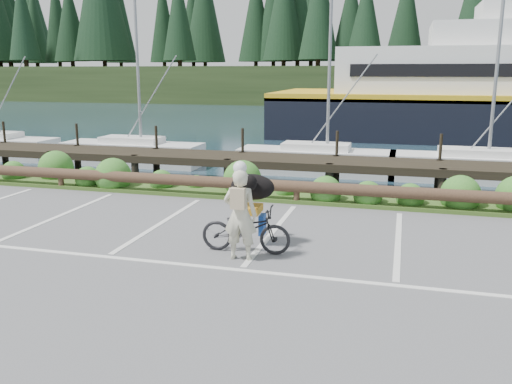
% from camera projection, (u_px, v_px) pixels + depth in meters
% --- Properties ---
extents(ground, '(72.00, 72.00, 0.00)m').
position_uv_depth(ground, '(247.00, 263.00, 9.73)').
color(ground, '#545456').
extents(harbor_backdrop, '(170.00, 160.00, 30.00)m').
position_uv_depth(harbor_backdrop, '(391.00, 93.00, 83.49)').
color(harbor_backdrop, '#182C3A').
rests_on(harbor_backdrop, ground).
extents(vegetation_strip, '(34.00, 1.60, 0.10)m').
position_uv_depth(vegetation_strip, '(301.00, 196.00, 14.70)').
color(vegetation_strip, '#3D5B21').
rests_on(vegetation_strip, ground).
extents(log_rail, '(32.00, 0.30, 0.60)m').
position_uv_depth(log_rail, '(296.00, 204.00, 14.06)').
color(log_rail, '#443021').
rests_on(log_rail, ground).
extents(bicycle, '(1.73, 0.66, 0.90)m').
position_uv_depth(bicycle, '(246.00, 229.00, 10.20)').
color(bicycle, black).
rests_on(bicycle, ground).
extents(cyclist, '(0.63, 0.42, 1.68)m').
position_uv_depth(cyclist, '(240.00, 215.00, 9.74)').
color(cyclist, beige).
rests_on(cyclist, ground).
extents(dog, '(0.46, 0.90, 0.51)m').
position_uv_depth(dog, '(252.00, 187.00, 10.57)').
color(dog, black).
rests_on(dog, bicycle).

